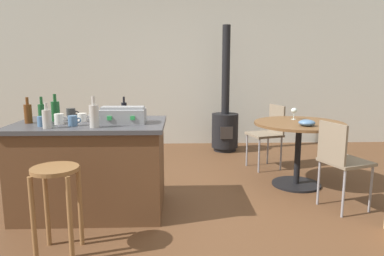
# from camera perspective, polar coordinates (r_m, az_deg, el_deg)

# --- Properties ---
(ground_plane) EXTENTS (8.80, 8.80, 0.00)m
(ground_plane) POSITION_cam_1_polar(r_m,az_deg,el_deg) (3.74, 3.64, -12.34)
(ground_plane) COLOR brown
(back_wall) EXTENTS (8.00, 0.10, 2.70)m
(back_wall) POSITION_cam_1_polar(r_m,az_deg,el_deg) (6.45, 1.19, 9.43)
(back_wall) COLOR beige
(back_wall) RESTS_ON ground_plane
(kitchen_island) EXTENTS (1.42, 0.88, 0.88)m
(kitchen_island) POSITION_cam_1_polar(r_m,az_deg,el_deg) (3.63, -15.70, -6.00)
(kitchen_island) COLOR brown
(kitchen_island) RESTS_ON ground_plane
(wooden_stool) EXTENTS (0.35, 0.35, 0.68)m
(wooden_stool) POSITION_cam_1_polar(r_m,az_deg,el_deg) (2.87, -20.91, -9.33)
(wooden_stool) COLOR olive
(wooden_stool) RESTS_ON ground_plane
(dining_table) EXTENTS (1.04, 1.04, 0.76)m
(dining_table) POSITION_cam_1_polar(r_m,az_deg,el_deg) (4.36, 16.69, -1.44)
(dining_table) COLOR black
(dining_table) RESTS_ON ground_plane
(folding_chair_near) EXTENTS (0.51, 0.51, 0.88)m
(folding_chair_near) POSITION_cam_1_polar(r_m,az_deg,el_deg) (3.78, 22.70, -4.44)
(folding_chair_near) COLOR #7F705B
(folding_chair_near) RESTS_ON ground_plane
(folding_chair_far) EXTENTS (0.50, 0.50, 0.88)m
(folding_chair_far) POSITION_cam_1_polar(r_m,az_deg,el_deg) (5.03, 12.20, -0.45)
(folding_chair_far) COLOR #7F705B
(folding_chair_far) RESTS_ON ground_plane
(wood_stove) EXTENTS (0.44, 0.45, 2.05)m
(wood_stove) POSITION_cam_1_polar(r_m,az_deg,el_deg) (5.95, 5.31, 1.03)
(wood_stove) COLOR black
(wood_stove) RESTS_ON ground_plane
(toolbox) EXTENTS (0.42, 0.25, 0.16)m
(toolbox) POSITION_cam_1_polar(r_m,az_deg,el_deg) (3.41, -10.98, 2.00)
(toolbox) COLOR gray
(toolbox) RESTS_ON kitchen_island
(bottle_0) EXTENTS (0.08, 0.08, 0.22)m
(bottle_0) POSITION_cam_1_polar(r_m,az_deg,el_deg) (3.32, -22.22, 1.43)
(bottle_0) COLOR #B7B2AD
(bottle_0) RESTS_ON kitchen_island
(bottle_1) EXTENTS (0.07, 0.07, 0.25)m
(bottle_1) POSITION_cam_1_polar(r_m,az_deg,el_deg) (3.59, -22.87, 2.17)
(bottle_1) COLOR #194C23
(bottle_1) RESTS_ON kitchen_island
(bottle_2) EXTENTS (0.06, 0.06, 0.22)m
(bottle_2) POSITION_cam_1_polar(r_m,az_deg,el_deg) (3.76, -10.81, 2.91)
(bottle_2) COLOR black
(bottle_2) RESTS_ON kitchen_island
(bottle_3) EXTENTS (0.08, 0.08, 0.26)m
(bottle_3) POSITION_cam_1_polar(r_m,az_deg,el_deg) (3.72, -21.01, 2.61)
(bottle_3) COLOR #194C23
(bottle_3) RESTS_ON kitchen_island
(bottle_4) EXTENTS (0.07, 0.07, 0.25)m
(bottle_4) POSITION_cam_1_polar(r_m,az_deg,el_deg) (3.68, -24.77, 2.16)
(bottle_4) COLOR #603314
(bottle_4) RESTS_ON kitchen_island
(bottle_5) EXTENTS (0.08, 0.08, 0.28)m
(bottle_5) POSITION_cam_1_polar(r_m,az_deg,el_deg) (3.22, -15.40, 1.94)
(bottle_5) COLOR #B7B2AD
(bottle_5) RESTS_ON kitchen_island
(cup_0) EXTENTS (0.12, 0.09, 0.08)m
(cup_0) POSITION_cam_1_polar(r_m,az_deg,el_deg) (3.60, -17.15, 1.63)
(cup_0) COLOR white
(cup_0) RESTS_ON kitchen_island
(cup_1) EXTENTS (0.12, 0.08, 0.09)m
(cup_1) POSITION_cam_1_polar(r_m,az_deg,el_deg) (3.38, -18.52, 1.11)
(cup_1) COLOR #4C7099
(cup_1) RESTS_ON kitchen_island
(cup_2) EXTENTS (0.12, 0.09, 0.10)m
(cup_2) POSITION_cam_1_polar(r_m,az_deg,el_deg) (3.51, -20.48, 1.37)
(cup_2) COLOR white
(cup_2) RESTS_ON kitchen_island
(cup_3) EXTENTS (0.12, 0.09, 0.11)m
(cup_3) POSITION_cam_1_polar(r_m,az_deg,el_deg) (3.82, -18.78, 2.20)
(cup_3) COLOR #383838
(cup_3) RESTS_ON kitchen_island
(cup_4) EXTENTS (0.11, 0.07, 0.09)m
(cup_4) POSITION_cam_1_polar(r_m,az_deg,el_deg) (3.45, -22.92, 1.00)
(cup_4) COLOR #4C7099
(cup_4) RESTS_ON kitchen_island
(wine_glass) EXTENTS (0.07, 0.07, 0.14)m
(wine_glass) POSITION_cam_1_polar(r_m,az_deg,el_deg) (4.53, 16.03, 2.66)
(wine_glass) COLOR silver
(wine_glass) RESTS_ON dining_table
(serving_bowl) EXTENTS (0.18, 0.18, 0.07)m
(serving_bowl) POSITION_cam_1_polar(r_m,az_deg,el_deg) (4.10, 17.91, 0.81)
(serving_bowl) COLOR #4C7099
(serving_bowl) RESTS_ON dining_table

